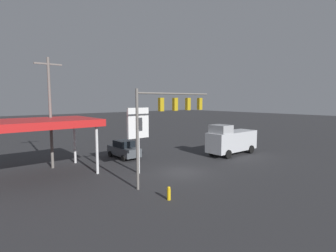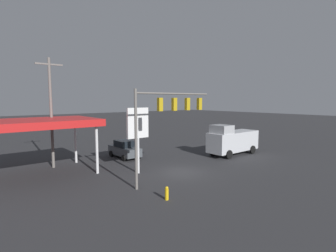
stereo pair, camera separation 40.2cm
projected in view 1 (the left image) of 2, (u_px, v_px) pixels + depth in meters
The scene contains 8 objects.
ground_plane at pixel (183, 172), 23.19m from camera, with size 200.00×200.00×0.00m, color #2D2D30.
traffic_signal_assembly at pixel (168, 112), 20.01m from camera, with size 7.30×0.43×7.14m.
utility_pole at pixel (50, 111), 23.96m from camera, with size 2.40×0.26×10.17m.
gas_station_canopy at pixel (35, 124), 21.46m from camera, with size 9.48×6.29×4.74m.
price_sign at pixel (138, 127), 22.36m from camera, with size 2.07×0.27×5.70m.
sedan_waiting at pixel (124, 149), 28.70m from camera, with size 2.10×4.42×1.93m.
delivery_truck at pixel (231, 140), 30.37m from camera, with size 6.81×2.59×3.58m.
fire_hydrant at pixel (169, 193), 16.70m from camera, with size 0.24×0.24×0.88m.
Camera 1 is at (15.69, 16.40, 6.40)m, focal length 28.00 mm.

